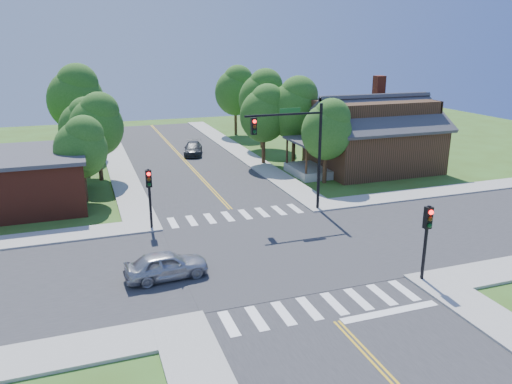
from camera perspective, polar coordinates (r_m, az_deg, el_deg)
name	(u,v)px	position (r m, az deg, el deg)	size (l,w,h in m)	color
ground	(270,252)	(27.37, 1.66, -6.87)	(100.00, 100.00, 0.00)	#3B571B
road_ns	(270,252)	(27.37, 1.66, -6.84)	(10.00, 90.00, 0.04)	#2D2D30
road_ew	(270,252)	(27.36, 1.66, -6.83)	(90.00, 10.00, 0.04)	#2D2D30
intersection_patch	(270,252)	(27.37, 1.66, -6.87)	(10.20, 10.20, 0.06)	#2D2D30
sidewalk_ne	(368,163)	(47.69, 12.63, 3.20)	(40.00, 40.00, 0.14)	#9E9B93
crosswalk_north	(236,215)	(32.80, -2.25, -2.68)	(8.85, 2.00, 0.01)	white
crosswalk_south	(322,306)	(22.30, 7.55, -12.78)	(8.85, 2.00, 0.01)	white
centerline	(270,251)	(27.36, 1.66, -6.79)	(0.30, 90.00, 0.01)	gold
stop_bar	(390,313)	(22.45, 15.06, -13.18)	(4.60, 0.45, 0.09)	white
signal_mast_ne	(297,141)	(32.32, 4.65, 5.82)	(5.30, 0.42, 7.20)	black
signal_pole_se	(427,229)	(24.50, 18.97, -4.04)	(0.34, 0.42, 3.80)	black
signal_pole_nw	(149,188)	(30.31, -12.10, 0.48)	(0.34, 0.42, 3.80)	black
house_ne	(373,132)	(45.36, 13.18, 6.68)	(13.05, 8.80, 7.11)	#2F2010
building_nw	(7,181)	(38.01, -26.58, 1.15)	(10.40, 8.40, 3.73)	maroon
tree_e_a	(328,128)	(39.78, 8.20, 7.23)	(4.01, 3.81, 6.81)	#382314
tree_e_b	(296,107)	(45.93, 4.54, 9.69)	(4.76, 4.52, 8.09)	#382314
tree_e_c	(263,96)	(53.15, 0.80, 10.90)	(4.91, 4.67, 8.35)	#382314
tree_e_d	(236,89)	(60.80, -2.29, 11.64)	(4.90, 4.66, 8.33)	#382314
tree_w_a	(82,146)	(36.78, -19.30, 5.01)	(3.64, 3.46, 6.19)	#382314
tree_w_b	(85,125)	(43.50, -19.01, 7.24)	(3.97, 3.77, 6.75)	#382314
tree_w_c	(76,96)	(51.59, -19.85, 10.26)	(5.33, 5.06, 9.06)	#382314
tree_w_d	(82,106)	(60.80, -19.24, 9.25)	(3.51, 3.33, 5.97)	#382314
tree_house	(265,112)	(45.69, 1.00, 9.13)	(4.36, 4.14, 7.41)	#382314
tree_bldg	(97,123)	(42.11, -17.67, 7.51)	(4.25, 4.04, 7.23)	#382314
car_silver	(166,266)	(24.59, -10.21, -8.28)	(4.09, 1.87, 1.36)	#AFB0B6
car_dgrey	(193,149)	(50.60, -7.19, 4.90)	(2.77, 4.56, 1.23)	#2D3032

